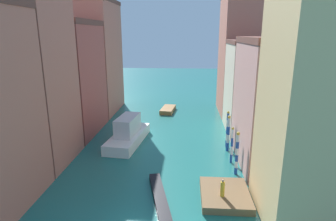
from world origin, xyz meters
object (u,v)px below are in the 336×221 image
mooring_pole_1 (232,145)px  waterfront_dock (225,195)px  mooring_pole_0 (237,153)px  gondola_black (161,204)px  person_on_dock (223,188)px  mooring_pole_2 (228,133)px  motorboat_0 (168,110)px  mooring_pole_3 (227,129)px  vaporetto_white (128,133)px

mooring_pole_1 → waterfront_dock: bearing=-102.1°
mooring_pole_0 → gondola_black: size_ratio=0.46×
person_on_dock → mooring_pole_2: 11.59m
waterfront_dock → gondola_black: (-5.47, -1.74, -0.06)m
mooring_pole_2 → motorboat_0: 19.62m
mooring_pole_3 → person_on_dock: bearing=-99.1°
mooring_pole_3 → vaporetto_white: 12.86m
person_on_dock → motorboat_0: person_on_dock is taller
mooring_pole_2 → waterfront_dock: bearing=-98.6°
mooring_pole_2 → mooring_pole_0: bearing=-89.6°
vaporetto_white → gondola_black: bearing=-68.1°
mooring_pole_3 → vaporetto_white: (-12.80, 0.50, -1.11)m
vaporetto_white → motorboat_0: 16.40m
mooring_pole_1 → vaporetto_white: size_ratio=0.42×
waterfront_dock → motorboat_0: bearing=103.9°
waterfront_dock → mooring_pole_2: 10.94m
mooring_pole_1 → motorboat_0: mooring_pole_1 is taller
mooring_pole_0 → vaporetto_white: 15.02m
waterfront_dock → gondola_black: waterfront_dock is taller
mooring_pole_1 → person_on_dock: bearing=-103.4°
waterfront_dock → mooring_pole_1: 7.64m
mooring_pole_1 → gondola_black: 11.58m
waterfront_dock → vaporetto_white: 16.66m
person_on_dock → mooring_pole_1: size_ratio=0.38×
mooring_pole_2 → gondola_black: size_ratio=0.45×
motorboat_0 → gondola_black: bearing=-87.2°
person_on_dock → motorboat_0: (-6.61, 28.93, -0.99)m
vaporetto_white → gondola_black: (5.67, -14.09, -1.05)m
person_on_dock → mooring_pole_0: mooring_pole_0 is taller
mooring_pole_2 → gondola_black: (-7.08, -12.38, -2.05)m
person_on_dock → mooring_pole_2: (1.97, 11.38, 0.94)m
mooring_pole_3 → motorboat_0: 18.58m
mooring_pole_0 → gondola_black: 9.74m
mooring_pole_0 → mooring_pole_2: 6.07m
person_on_dock → mooring_pole_2: size_ratio=0.35×
mooring_pole_2 → gondola_black: mooring_pole_2 is taller
person_on_dock → mooring_pole_1: (1.91, 8.00, 0.76)m
mooring_pole_2 → mooring_pole_3: mooring_pole_3 is taller
person_on_dock → gondola_black: 5.33m
mooring_pole_3 → gondola_black: size_ratio=0.48×
gondola_black → motorboat_0: motorboat_0 is taller
mooring_pole_2 → mooring_pole_3: 1.22m
person_on_dock → motorboat_0: size_ratio=0.29×
mooring_pole_0 → vaporetto_white: size_ratio=0.46×
mooring_pole_3 → motorboat_0: (-8.61, 16.33, -2.04)m
waterfront_dock → gondola_black: size_ratio=0.52×
person_on_dock → mooring_pole_0: bearing=69.3°
mooring_pole_3 → mooring_pole_1: bearing=-91.2°
waterfront_dock → mooring_pole_1: size_ratio=1.23×
waterfront_dock → gondola_black: bearing=-162.3°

